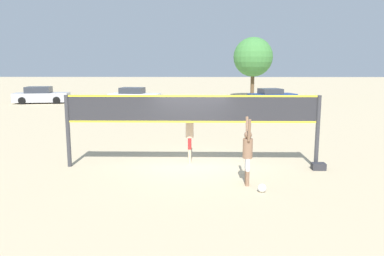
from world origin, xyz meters
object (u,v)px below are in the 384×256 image
object	(u,v)px
volleyball_net	(192,117)
parked_car_far	(41,96)
player_spiker	(248,150)
player_blocker	(190,130)
volleyball	(262,188)
parked_car_near	(272,96)
parked_car_mid	(134,96)
tree_left_cluster	(253,57)
gear_bag	(318,166)

from	to	relation	value
volleyball_net	parked_car_far	distance (m)	25.75
player_spiker	player_blocker	size ratio (longest dim) A/B	0.89
player_spiker	volleyball	xyz separation A→B (m)	(0.33, -0.64, -0.90)
player_blocker	parked_car_near	bearing A→B (deg)	161.83
parked_car_near	parked_car_mid	distance (m)	12.63
volleyball	parked_car_near	bearing A→B (deg)	78.56
volleyball_net	player_spiker	bearing A→B (deg)	-49.48
player_blocker	tree_left_cluster	world-z (taller)	tree_left_cluster
gear_bag	parked_car_near	bearing A→B (deg)	83.02
player_spiker	parked_car_near	bearing A→B (deg)	-12.49
volleyball	parked_car_mid	world-z (taller)	parked_car_mid
parked_car_near	parked_car_far	world-z (taller)	parked_car_far
player_spiker	tree_left_cluster	size ratio (longest dim) A/B	0.31
parked_car_near	parked_car_mid	world-z (taller)	parked_car_mid
parked_car_far	player_spiker	bearing A→B (deg)	-64.86
volleyball_net	player_blocker	size ratio (longest dim) A/B	3.86
volleyball	tree_left_cluster	xyz separation A→B (m)	(4.01, 30.52, 4.15)
gear_bag	tree_left_cluster	world-z (taller)	tree_left_cluster
volleyball_net	gear_bag	distance (m)	4.49
player_spiker	parked_car_far	size ratio (longest dim) A/B	0.39
player_spiker	parked_car_far	distance (m)	28.20
parked_car_near	parked_car_far	size ratio (longest dim) A/B	0.90
player_blocker	parked_car_near	world-z (taller)	player_blocker
player_spiker	parked_car_far	bearing A→B (deg)	33.96
player_blocker	parked_car_far	bearing A→B (deg)	-146.04
player_spiker	volleyball	world-z (taller)	player_spiker
volleyball	parked_car_near	size ratio (longest dim) A/B	0.05
volleyball_net	tree_left_cluster	world-z (taller)	tree_left_cluster
volleyball_net	volleyball	distance (m)	3.57
parked_car_far	tree_left_cluster	bearing A→B (deg)	9.09
parked_car_mid	volleyball	bearing A→B (deg)	-64.03
gear_bag	parked_car_far	bearing A→B (deg)	130.09
player_blocker	gear_bag	distance (m)	4.49
volleyball_net	gear_bag	bearing A→B (deg)	-3.63
parked_car_mid	tree_left_cluster	world-z (taller)	tree_left_cluster
player_spiker	volleyball_net	bearing A→B (deg)	40.52
volleyball_net	player_spiker	size ratio (longest dim) A/B	4.34
player_blocker	parked_car_near	size ratio (longest dim) A/B	0.49
parked_car_far	volleyball	bearing A→B (deg)	-65.02
player_spiker	parked_car_mid	distance (m)	25.06
player_spiker	player_blocker	distance (m)	3.07
player_blocker	volleyball	world-z (taller)	player_blocker
volleyball_net	tree_left_cluster	size ratio (longest dim) A/B	1.33
player_spiker	player_blocker	xyz separation A→B (m)	(-1.71, 2.54, 0.14)
parked_car_near	player_blocker	bearing A→B (deg)	-121.70
tree_left_cluster	parked_car_near	bearing A→B (deg)	-81.04
player_spiker	tree_left_cluster	xyz separation A→B (m)	(4.34, 29.89, 3.24)
volleyball_net	parked_car_near	bearing A→B (deg)	72.56
gear_bag	tree_left_cluster	bearing A→B (deg)	86.41
player_blocker	tree_left_cluster	xyz separation A→B (m)	(6.05, 27.35, 3.10)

